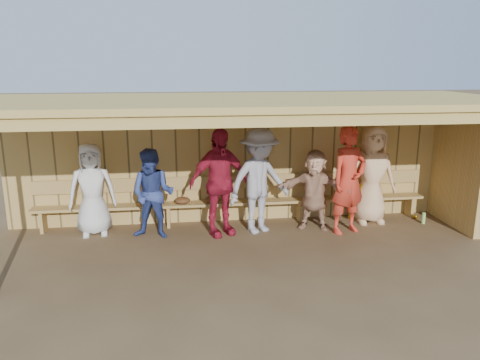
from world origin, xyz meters
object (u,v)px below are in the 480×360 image
(player_g, at_px, (349,180))
(player_c, at_px, (153,194))
(bench, at_px, (235,197))
(player_b, at_px, (92,189))
(player_d, at_px, (219,182))
(player_e, at_px, (259,181))
(player_h, at_px, (371,175))
(player_f, at_px, (314,190))

(player_g, bearing_deg, player_c, 157.56)
(player_g, distance_m, bench, 2.19)
(player_g, bearing_deg, bench, 138.63)
(player_b, height_order, player_d, player_d)
(player_e, relative_size, player_h, 1.01)
(player_d, height_order, player_g, player_g)
(player_c, bearing_deg, bench, 36.83)
(bench, bearing_deg, player_c, -158.03)
(player_d, bearing_deg, player_c, 157.43)
(player_d, xyz_separation_m, bench, (0.36, 0.61, -0.45))
(player_c, distance_m, player_h, 4.17)
(player_c, xyz_separation_m, player_h, (4.16, 0.31, 0.15))
(player_c, relative_size, player_f, 1.07)
(player_g, bearing_deg, player_d, 156.04)
(player_g, height_order, player_h, player_g)
(player_d, relative_size, player_e, 1.01)
(player_h, xyz_separation_m, bench, (-2.63, 0.31, -0.43))
(player_b, bearing_deg, player_e, -13.24)
(player_e, xyz_separation_m, player_g, (1.61, -0.23, 0.02))
(player_e, relative_size, player_f, 1.28)
(player_b, bearing_deg, player_f, -11.24)
(player_c, distance_m, player_g, 3.53)
(player_f, distance_m, player_h, 1.22)
(player_b, distance_m, player_d, 2.29)
(player_b, xyz_separation_m, player_d, (2.27, -0.31, 0.13))
(player_b, distance_m, player_g, 4.64)
(bench, bearing_deg, player_f, -19.57)
(player_f, relative_size, player_g, 0.76)
(player_d, height_order, player_f, player_d)
(player_f, height_order, player_h, player_h)
(player_g, xyz_separation_m, player_h, (0.64, 0.49, -0.03))
(player_f, height_order, player_g, player_g)
(player_e, bearing_deg, player_b, 150.68)
(player_b, height_order, bench, player_b)
(player_c, xyz_separation_m, player_g, (3.52, -0.18, 0.18))
(player_g, bearing_deg, player_f, 133.11)
(player_e, relative_size, player_g, 0.98)
(player_c, xyz_separation_m, bench, (1.53, 0.62, -0.28))
(player_b, xyz_separation_m, player_c, (1.09, -0.31, -0.04))
(player_b, xyz_separation_m, player_e, (3.00, -0.26, 0.13))
(player_b, xyz_separation_m, player_h, (5.25, 0.00, 0.11))
(player_f, height_order, bench, player_f)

